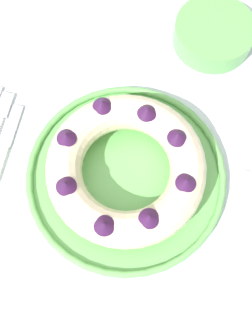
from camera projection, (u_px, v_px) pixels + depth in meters
The scene contains 6 objects.
ground_plane at pixel (119, 243), 1.42m from camera, with size 8.00×8.00×0.00m, color #4C4742.
dining_table at pixel (113, 193), 0.77m from camera, with size 1.58×1.28×0.76m.
serving_dish at pixel (126, 176), 0.70m from camera, with size 0.36×0.36×0.02m.
bundt_cake at pixel (126, 168), 0.66m from camera, with size 0.27×0.27×0.08m.
cake_knife at pixel (4, 149), 0.73m from camera, with size 0.02×0.16×0.01m.
side_bowl at pixel (214, 34), 0.78m from camera, with size 0.16×0.16×0.05m, color #6BB760.
Camera 1 is at (0.07, -0.20, 1.43)m, focal length 42.00 mm.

